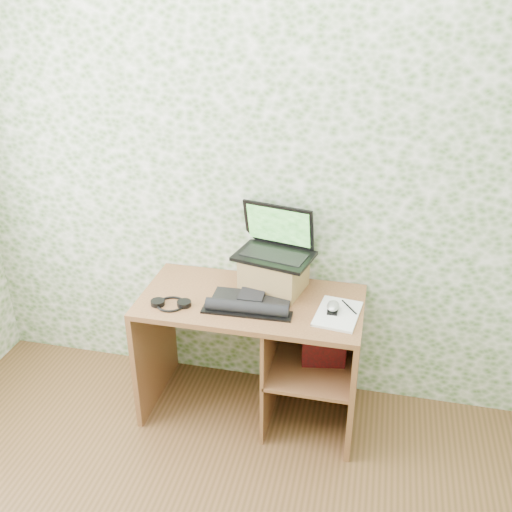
% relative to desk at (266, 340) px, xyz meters
% --- Properties ---
extents(wall_back, '(3.50, 0.00, 3.50)m').
position_rel_desk_xyz_m(wall_back, '(-0.08, 0.28, 0.82)').
color(wall_back, white).
rests_on(wall_back, ground).
extents(desk, '(1.20, 0.60, 0.75)m').
position_rel_desk_xyz_m(desk, '(0.00, 0.00, 0.00)').
color(desk, brown).
rests_on(desk, floor).
extents(riser, '(0.37, 0.33, 0.19)m').
position_rel_desk_xyz_m(riser, '(0.02, 0.12, 0.36)').
color(riser, '#A27C48').
rests_on(riser, desk).
extents(laptop, '(0.46, 0.37, 0.27)m').
position_rel_desk_xyz_m(laptop, '(0.02, 0.16, 0.52)').
color(laptop, black).
rests_on(laptop, riser).
extents(keyboard, '(0.47, 0.25, 0.07)m').
position_rel_desk_xyz_m(keyboard, '(-0.07, -0.10, 0.29)').
color(keyboard, black).
rests_on(keyboard, desk).
extents(headphones, '(0.21, 0.18, 0.03)m').
position_rel_desk_xyz_m(headphones, '(-0.48, -0.18, 0.28)').
color(headphones, black).
rests_on(headphones, desk).
extents(notepad, '(0.24, 0.32, 0.01)m').
position_rel_desk_xyz_m(notepad, '(0.39, -0.08, 0.28)').
color(notepad, silver).
rests_on(notepad, desk).
extents(mouse, '(0.06, 0.10, 0.03)m').
position_rel_desk_xyz_m(mouse, '(0.36, -0.07, 0.30)').
color(mouse, silver).
rests_on(mouse, notepad).
extents(pen, '(0.09, 0.12, 0.01)m').
position_rel_desk_xyz_m(pen, '(0.44, -0.02, 0.29)').
color(pen, black).
rests_on(pen, notepad).
extents(red_box, '(0.25, 0.12, 0.28)m').
position_rel_desk_xyz_m(red_box, '(0.33, -0.03, 0.05)').
color(red_box, maroon).
rests_on(red_box, desk).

